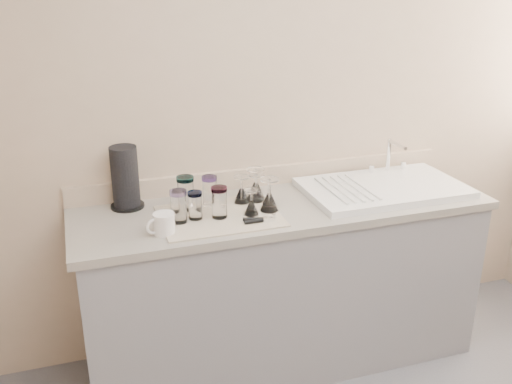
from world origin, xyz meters
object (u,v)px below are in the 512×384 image
object	(u,v)px
goblet_front_right	(269,200)
goblet_back_right	(257,192)
sink_unit	(383,187)
goblet_front_left	(251,206)
goblet_back_left	(242,194)
paper_towel_roll	(125,178)
tumbler_blue	(195,205)
white_mug	(163,224)
can_opener	(260,220)
goblet_extra	(256,188)
tumbler_lavender	(219,202)
tumbler_cyan	(186,193)
tumbler_purple	(210,191)
tumbler_magenta	(179,206)

from	to	relation	value
goblet_front_right	goblet_back_right	bearing A→B (deg)	97.60
sink_unit	goblet_front_left	distance (m)	0.76
goblet_back_left	paper_towel_roll	bearing A→B (deg)	166.01
sink_unit	goblet_front_right	xyz separation A→B (m)	(-0.66, -0.07, 0.04)
tumbler_blue	white_mug	size ratio (longest dim) A/B	0.93
can_opener	paper_towel_roll	xyz separation A→B (m)	(-0.55, 0.38, 0.13)
sink_unit	goblet_front_left	size ratio (longest dim) A/B	6.59
can_opener	white_mug	distance (m)	0.43
goblet_extra	paper_towel_roll	bearing A→B (deg)	170.54
goblet_back_right	tumbler_lavender	bearing A→B (deg)	-148.32
tumbler_cyan	goblet_front_right	world-z (taller)	tumbler_cyan
tumbler_lavender	can_opener	distance (m)	0.20
tumbler_lavender	goblet_back_right	bearing A→B (deg)	31.68
sink_unit	goblet_extra	world-z (taller)	sink_unit
tumbler_blue	can_opener	world-z (taller)	tumbler_blue
tumbler_purple	goblet_front_right	size ratio (longest dim) A/B	0.91
tumbler_magenta	white_mug	distance (m)	0.13
sink_unit	paper_towel_roll	world-z (taller)	paper_towel_roll
tumbler_lavender	can_opener	xyz separation A→B (m)	(0.16, -0.11, -0.07)
sink_unit	tumbler_cyan	world-z (taller)	sink_unit
tumbler_lavender	goblet_front_right	size ratio (longest dim) A/B	0.93
goblet_front_left	paper_towel_roll	xyz separation A→B (m)	(-0.54, 0.29, 0.10)
goblet_back_left	goblet_front_right	xyz separation A→B (m)	(0.09, -0.14, 0.01)
tumbler_magenta	paper_towel_roll	xyz separation A→B (m)	(-0.20, 0.27, 0.06)
tumbler_blue	goblet_extra	size ratio (longest dim) A/B	0.85
tumbler_purple	paper_towel_roll	distance (m)	0.41
tumbler_cyan	tumbler_blue	world-z (taller)	tumbler_cyan
tumbler_lavender	goblet_front_right	world-z (taller)	goblet_front_right
goblet_front_left	can_opener	size ratio (longest dim) A/B	0.85
goblet_front_right	white_mug	world-z (taller)	goblet_front_right
tumbler_lavender	can_opener	bearing A→B (deg)	-34.07
tumbler_cyan	can_opener	bearing A→B (deg)	-41.34
goblet_front_right	paper_towel_roll	bearing A→B (deg)	156.86
can_opener	tumbler_lavender	bearing A→B (deg)	145.93
tumbler_magenta	goblet_extra	bearing A→B (deg)	21.73
tumbler_purple	paper_towel_roll	world-z (taller)	paper_towel_roll
white_mug	paper_towel_roll	distance (m)	0.39
sink_unit	tumbler_magenta	xyz separation A→B (m)	(-1.09, -0.07, 0.07)
tumbler_purple	goblet_extra	xyz separation A→B (m)	(0.24, 0.01, -0.02)
goblet_front_left	goblet_front_right	distance (m)	0.10
tumbler_blue	tumbler_lavender	world-z (taller)	tumbler_lavender
sink_unit	white_mug	distance (m)	1.18
tumbler_blue	goblet_back_left	xyz separation A→B (m)	(0.26, 0.12, -0.02)
goblet_back_left	goblet_extra	bearing A→B (deg)	20.16
goblet_extra	white_mug	xyz separation A→B (m)	(-0.51, -0.26, -0.01)
paper_towel_roll	goblet_back_right	bearing A→B (deg)	-12.45
tumbler_magenta	goblet_back_left	size ratio (longest dim) A/B	1.12
goblet_front_left	goblet_extra	xyz separation A→B (m)	(0.08, 0.19, 0.01)
tumbler_magenta	paper_towel_roll	world-z (taller)	paper_towel_roll
tumbler_purple	goblet_back_left	distance (m)	0.16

